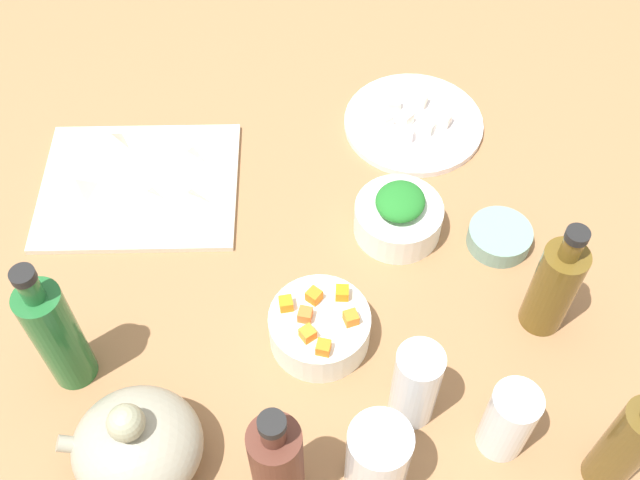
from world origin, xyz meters
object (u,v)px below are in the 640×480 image
plate_tofu (413,123)px  bottle_2 (277,465)px  teapot (137,445)px  bowl_greens (398,219)px  bowl_carrots (320,328)px  drinking_glass_0 (415,385)px  cutting_board (140,186)px  drinking_glass_1 (508,421)px  drinking_glass_2 (377,460)px  bowl_small_side (499,237)px  bottle_0 (626,445)px  bottle_1 (56,334)px  bottle_3 (554,286)px

plate_tofu → bottle_2: 66.87cm
plate_tofu → teapot: bearing=53.6°
bowl_greens → bowl_carrots: bearing=54.4°
bottle_2 → plate_tofu: bearing=-111.9°
bottle_2 → drinking_glass_0: bottle_2 is taller
drinking_glass_0 → cutting_board: bearing=-46.5°
bowl_carrots → drinking_glass_1: (-22.16, 16.26, 3.38)cm
cutting_board → drinking_glass_2: size_ratio=2.26×
bowl_greens → plate_tofu: bearing=-104.1°
bowl_small_side → cutting_board: bearing=-14.6°
bottle_0 → drinking_glass_1: 13.51cm
bowl_carrots → drinking_glass_1: bearing=143.7°
plate_tofu → drinking_glass_0: size_ratio=1.65×
cutting_board → teapot: 46.01cm
drinking_glass_0 → bowl_small_side: bearing=-123.0°
bottle_2 → drinking_glass_0: size_ratio=1.52×
bottle_1 → bottle_0: bearing=164.8°
bowl_small_side → drinking_glass_1: (6.03, 31.01, 4.63)cm
bowl_carrots → bottle_1: size_ratio=0.58×
bowl_carrots → bottle_0: bottle_0 is taller
drinking_glass_0 → drinking_glass_2: bearing=58.0°
bowl_small_side → bottle_0: (-6.05, 36.09, 7.92)cm
plate_tofu → bowl_greens: (5.53, 22.05, 2.10)cm
plate_tofu → drinking_glass_1: bearing=93.6°
bottle_0 → bottle_2: bottle_0 is taller
bottle_2 → cutting_board: bearing=-67.3°
cutting_board → bottle_3: (-58.80, 27.97, 7.99)cm
plate_tofu → bottle_0: (-15.62, 61.64, 8.88)cm
teapot → bottle_3: bottle_3 is taller
bottle_2 → bottle_0: bearing=179.8°
bowl_greens → bowl_carrots: (13.08, 18.25, 0.11)cm
teapot → drinking_glass_0: 34.77cm
bowl_greens → bottle_3: 25.77cm
bowl_greens → bottle_3: bottle_3 is taller
bottle_2 → drinking_glass_1: bearing=-170.1°
bowl_greens → teapot: teapot is taller
bowl_greens → bowl_small_side: bowl_greens is taller
plate_tofu → bowl_greens: bowl_greens is taller
bottle_0 → drinking_glass_2: 28.82cm
plate_tofu → bowl_carrots: bearing=65.2°
bottle_2 → drinking_glass_0: (-17.40, -9.86, -2.16)cm
cutting_board → bowl_carrots: (-27.25, 29.21, 2.31)cm
bowl_carrots → bottle_3: bottle_3 is taller
drinking_glass_0 → bowl_carrots: bearing=-45.2°
bowl_small_side → bottle_2: bottle_2 is taller
bowl_small_side → drinking_glass_1: drinking_glass_1 is taller
bottle_1 → bottle_2: bottle_1 is taller
bottle_3 → plate_tofu: bearing=-71.7°
bowl_small_side → plate_tofu: bearing=-69.5°
plate_tofu → bottle_0: size_ratio=1.03×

